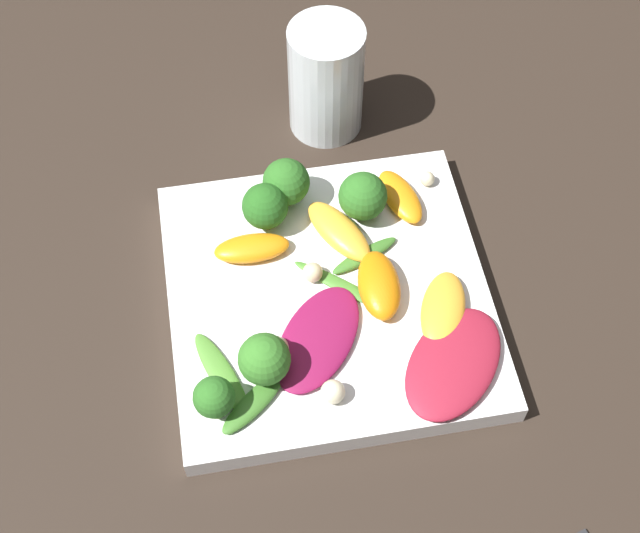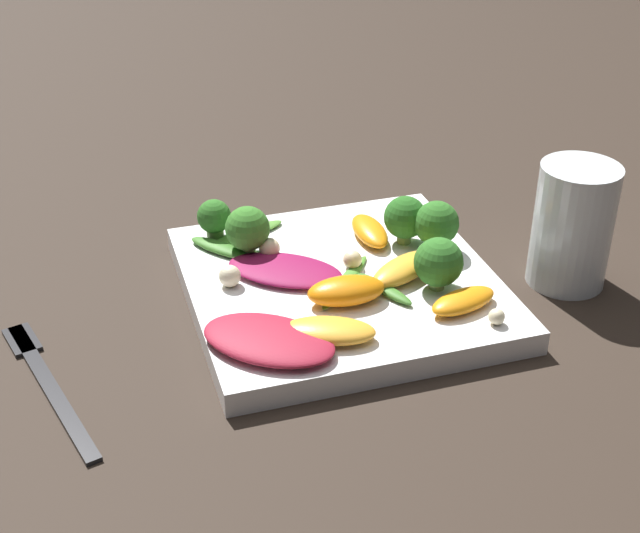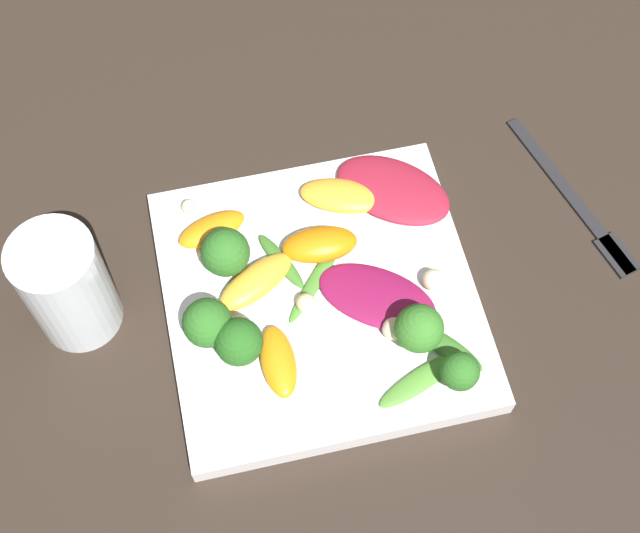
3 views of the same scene
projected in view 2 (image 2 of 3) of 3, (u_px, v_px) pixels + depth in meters
name	position (u px, v px, depth m)	size (l,w,h in m)	color
ground_plane	(340.00, 297.00, 0.75)	(2.40, 2.40, 0.00)	#2D231C
plate	(340.00, 286.00, 0.74)	(0.25, 0.25, 0.02)	white
drinking_glass	(573.00, 226.00, 0.74)	(0.07, 0.07, 0.11)	white
fork	(41.00, 371.00, 0.65)	(0.18, 0.06, 0.01)	#262628
radicchio_leaf_0	(285.00, 270.00, 0.74)	(0.10, 0.11, 0.01)	maroon
radicchio_leaf_1	(269.00, 340.00, 0.65)	(0.11, 0.12, 0.01)	maroon
orange_segment_0	(329.00, 331.00, 0.66)	(0.06, 0.08, 0.01)	#FCAD33
orange_segment_1	(404.00, 269.00, 0.73)	(0.06, 0.08, 0.02)	#FCAD33
orange_segment_2	(346.00, 291.00, 0.70)	(0.04, 0.06, 0.02)	orange
orange_segment_3	(370.00, 231.00, 0.79)	(0.06, 0.03, 0.01)	orange
orange_segment_4	(463.00, 301.00, 0.69)	(0.04, 0.06, 0.01)	orange
broccoli_floret_0	(436.00, 224.00, 0.76)	(0.04, 0.04, 0.05)	#84AD5B
broccoli_floret_1	(214.00, 218.00, 0.78)	(0.03, 0.03, 0.04)	#84AD5B
broccoli_floret_2	(405.00, 218.00, 0.77)	(0.04, 0.04, 0.04)	#7A9E51
broccoli_floret_3	(248.00, 229.00, 0.76)	(0.04, 0.04, 0.04)	#84AD5B
broccoli_floret_4	(438.00, 263.00, 0.71)	(0.04, 0.04, 0.04)	#7A9E51
arugula_sprig_0	(384.00, 289.00, 0.71)	(0.06, 0.04, 0.01)	#3D7528
arugula_sprig_1	(246.00, 234.00, 0.79)	(0.05, 0.08, 0.01)	#518E33
arugula_sprig_2	(346.00, 281.00, 0.73)	(0.08, 0.07, 0.00)	#47842D
arugula_sprig_3	(220.00, 248.00, 0.77)	(0.06, 0.05, 0.01)	#3D7528
macadamia_nut_0	(230.00, 276.00, 0.72)	(0.02, 0.02, 0.02)	beige
macadamia_nut_1	(269.00, 248.00, 0.76)	(0.02, 0.02, 0.02)	beige
macadamia_nut_2	(352.00, 260.00, 0.74)	(0.02, 0.02, 0.02)	beige
macadamia_nut_3	(497.00, 317.00, 0.67)	(0.01, 0.01, 0.01)	beige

